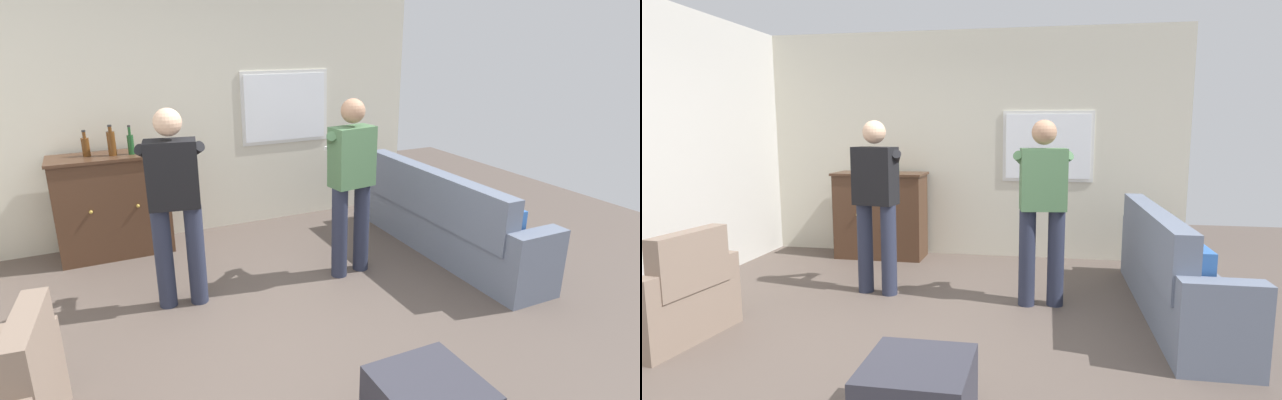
{
  "view_description": "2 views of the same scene",
  "coord_description": "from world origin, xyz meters",
  "views": [
    {
      "loc": [
        -1.23,
        -3.01,
        2.2
      ],
      "look_at": [
        0.27,
        0.16,
        1.04
      ],
      "focal_mm": 28.0,
      "sensor_mm": 36.0,
      "label": 1
    },
    {
      "loc": [
        0.95,
        -3.59,
        1.59
      ],
      "look_at": [
        0.28,
        0.39,
        1.02
      ],
      "focal_mm": 28.0,
      "sensor_mm": 36.0,
      "label": 2
    }
  ],
  "objects": [
    {
      "name": "sideboard_cabinet",
      "position": [
        -1.07,
        2.3,
        0.53
      ],
      "size": [
        1.13,
        0.49,
        1.07
      ],
      "color": "#472D1E",
      "rests_on": "ground"
    },
    {
      "name": "bottle_liquor_amber",
      "position": [
        -1.02,
        2.26,
        1.19
      ],
      "size": [
        0.08,
        0.08,
        0.31
      ],
      "color": "#593314",
      "rests_on": "sideboard_cabinet"
    },
    {
      "name": "ottoman",
      "position": [
        0.31,
        -1.19,
        0.19
      ],
      "size": [
        0.57,
        0.57,
        0.38
      ],
      "primitive_type": "cube",
      "color": "#33333D",
      "rests_on": "ground"
    },
    {
      "name": "armchair",
      "position": [
        -1.87,
        -0.35,
        0.29
      ],
      "size": [
        0.74,
        0.95,
        0.85
      ],
      "color": "#7F6B5B",
      "rests_on": "ground"
    },
    {
      "name": "bottle_spirits_clear",
      "position": [
        -1.25,
        2.34,
        1.17
      ],
      "size": [
        0.07,
        0.07,
        0.26
      ],
      "color": "#593314",
      "rests_on": "sideboard_cabinet"
    },
    {
      "name": "person_standing_right",
      "position": [
        0.93,
        0.87,
        0.94
      ],
      "size": [
        0.55,
        0.5,
        1.68
      ],
      "color": "#282D42",
      "rests_on": "ground"
    },
    {
      "name": "ground",
      "position": [
        0.0,
        0.0,
        0.0
      ],
      "size": [
        10.4,
        10.4,
        0.0
      ],
      "primitive_type": "plane",
      "color": "brown"
    },
    {
      "name": "wall_back_with_window",
      "position": [
        0.02,
        2.66,
        1.4
      ],
      "size": [
        5.2,
        0.15,
        2.8
      ],
      "color": "beige",
      "rests_on": "ground"
    },
    {
      "name": "couch",
      "position": [
        2.04,
        0.87,
        0.35
      ],
      "size": [
        0.57,
        2.5,
        0.91
      ],
      "color": "slate",
      "rests_on": "ground"
    },
    {
      "name": "person_standing_left",
      "position": [
        -0.65,
        0.95,
        0.94
      ],
      "size": [
        0.55,
        0.51,
        1.68
      ],
      "color": "#282D42",
      "rests_on": "ground"
    },
    {
      "name": "bottle_wine_green",
      "position": [
        -0.84,
        2.24,
        1.18
      ],
      "size": [
        0.06,
        0.06,
        0.29
      ],
      "color": "#1E4C23",
      "rests_on": "sideboard_cabinet"
    }
  ]
}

